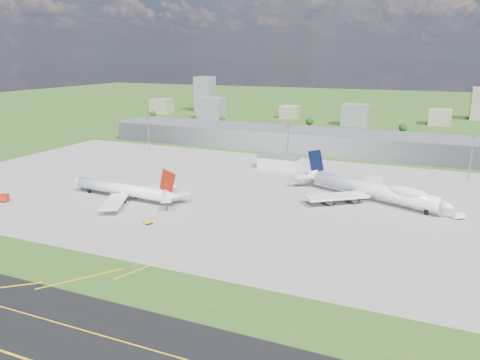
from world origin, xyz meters
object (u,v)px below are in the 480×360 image
at_px(tug_yellow, 148,222).
at_px(van_white_far, 459,216).
at_px(van_white_near, 332,200).
at_px(airliner_red_twin, 125,190).
at_px(airliner_blue_quad, 373,190).

distance_m(tug_yellow, van_white_far, 136.29).
bearing_deg(van_white_near, airliner_red_twin, 93.36).
height_order(airliner_red_twin, van_white_far, airliner_red_twin).
relative_size(airliner_blue_quad, tug_yellow, 17.66).
bearing_deg(tug_yellow, van_white_near, -10.76).
distance_m(airliner_blue_quad, van_white_far, 40.58).
xyz_separation_m(tug_yellow, van_white_near, (65.08, 62.48, 0.26)).
xyz_separation_m(airliner_red_twin, airliner_blue_quad, (114.48, 46.07, 1.01)).
bearing_deg(airliner_red_twin, van_white_near, -154.24).
relative_size(van_white_near, van_white_far, 0.94).
height_order(airliner_blue_quad, van_white_near, airliner_blue_quad).
distance_m(airliner_red_twin, tug_yellow, 40.13).
distance_m(van_white_near, van_white_far, 57.27).
relative_size(airliner_blue_quad, van_white_far, 14.18).
distance_m(airliner_blue_quad, van_white_near, 21.08).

